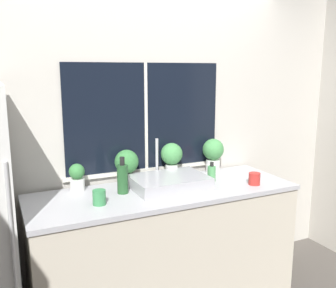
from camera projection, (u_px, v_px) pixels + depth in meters
name	position (u px, v px, depth m)	size (l,w,h in m)	color
wall_back	(144.00, 128.00, 3.10)	(8.00, 0.09, 2.70)	#BCB7AD
wall_right	(269.00, 109.00, 4.59)	(0.06, 7.00, 2.70)	#BCB7AD
counter	(165.00, 247.00, 2.91)	(2.03, 0.70, 0.94)	beige
sink	(169.00, 182.00, 2.87)	(0.56, 0.46, 0.34)	#ADADB2
potted_plant_far_left	(77.00, 177.00, 2.79)	(0.12, 0.12, 0.21)	white
potted_plant_center_left	(127.00, 164.00, 2.94)	(0.19, 0.19, 0.27)	white
potted_plant_center_right	(172.00, 157.00, 3.10)	(0.18, 0.18, 0.30)	white
potted_plant_far_right	(213.00, 153.00, 3.27)	(0.19, 0.19, 0.30)	white
soap_bottle	(212.00, 173.00, 3.03)	(0.07, 0.07, 0.16)	#519E5B
bottle_tall	(123.00, 178.00, 2.72)	(0.08, 0.08, 0.27)	#235128
mug_red	(254.00, 179.00, 2.94)	(0.09, 0.09, 0.09)	#B72D28
mug_green	(99.00, 197.00, 2.50)	(0.09, 0.09, 0.10)	#38844C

